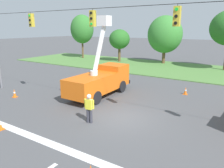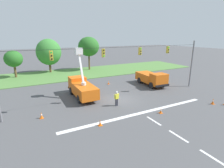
# 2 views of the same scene
# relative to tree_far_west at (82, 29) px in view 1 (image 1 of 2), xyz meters

# --- Properties ---
(ground_plane) EXTENTS (200.00, 200.00, 0.00)m
(ground_plane) POSITION_rel_tree_far_west_xyz_m (19.73, -19.94, -5.21)
(ground_plane) COLOR #4C4C4F
(grass_verge) EXTENTS (56.00, 12.00, 0.10)m
(grass_verge) POSITION_rel_tree_far_west_xyz_m (19.73, -1.94, -5.16)
(grass_verge) COLOR #517F3D
(grass_verge) RESTS_ON ground
(signal_gantry) EXTENTS (26.20, 0.33, 7.20)m
(signal_gantry) POSITION_rel_tree_far_west_xyz_m (19.78, -19.94, -0.62)
(signal_gantry) COLOR slate
(signal_gantry) RESTS_ON ground
(tree_far_west) EXTENTS (4.27, 3.83, 7.72)m
(tree_far_west) POSITION_rel_tree_far_west_xyz_m (0.00, 0.00, 0.00)
(tree_far_west) COLOR brown
(tree_far_west) RESTS_ON ground
(tree_west) EXTENTS (3.28, 3.37, 5.23)m
(tree_west) POSITION_rel_tree_far_west_xyz_m (7.89, -0.23, -1.55)
(tree_west) COLOR brown
(tree_west) RESTS_ON ground
(tree_centre) EXTENTS (5.23, 4.85, 7.27)m
(tree_centre) POSITION_rel_tree_far_west_xyz_m (14.65, 1.80, -0.73)
(tree_centre) COLOR brown
(tree_centre) RESTS_ON ground
(utility_truck_bucket_lift) EXTENTS (2.37, 6.57, 6.40)m
(utility_truck_bucket_lift) POSITION_rel_tree_far_west_xyz_m (15.79, -16.78, -3.83)
(utility_truck_bucket_lift) COLOR orange
(utility_truck_bucket_lift) RESTS_ON ground
(road_worker) EXTENTS (0.65, 0.29, 1.77)m
(road_worker) POSITION_rel_tree_far_west_xyz_m (18.38, -21.59, -4.21)
(road_worker) COLOR #383842
(road_worker) RESTS_ON ground
(traffic_cone_foreground_right) EXTENTS (0.36, 0.36, 0.65)m
(traffic_cone_foreground_right) POSITION_rel_tree_far_west_xyz_m (21.74, -12.77, -4.89)
(traffic_cone_foreground_right) COLOR orange
(traffic_cone_foreground_right) RESTS_ON ground
(traffic_cone_mid_right) EXTENTS (0.36, 0.36, 0.68)m
(traffic_cone_mid_right) POSITION_rel_tree_far_west_xyz_m (10.20, -20.96, -4.87)
(traffic_cone_mid_right) COLOR orange
(traffic_cone_mid_right) RESTS_ON ground
(traffic_cone_lane_edge_b) EXTENTS (0.36, 0.36, 0.62)m
(traffic_cone_lane_edge_b) POSITION_rel_tree_far_west_xyz_m (14.77, -24.98, -4.91)
(traffic_cone_lane_edge_b) COLOR orange
(traffic_cone_lane_edge_b) RESTS_ON ground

